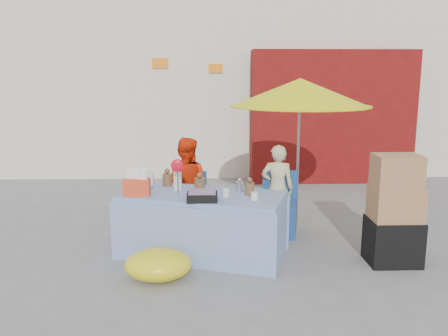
{
  "coord_description": "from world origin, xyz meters",
  "views": [
    {
      "loc": [
        -0.21,
        -5.16,
        2.16
      ],
      "look_at": [
        -0.04,
        0.6,
        1.0
      ],
      "focal_mm": 38.0,
      "sensor_mm": 36.0,
      "label": 1
    }
  ],
  "objects_px": {
    "chair_left": "(186,217)",
    "box_stack": "(395,214)",
    "vendor_orange": "(186,185)",
    "vendor_beige": "(277,188)",
    "market_table": "(202,223)",
    "umbrella": "(300,93)",
    "chair_right": "(278,216)"
  },
  "relations": [
    {
      "from": "chair_left",
      "to": "box_stack",
      "type": "distance_m",
      "value": 2.65
    },
    {
      "from": "vendor_orange",
      "to": "vendor_beige",
      "type": "relative_size",
      "value": 1.08
    },
    {
      "from": "chair_left",
      "to": "vendor_orange",
      "type": "xyz_separation_m",
      "value": [
        -0.0,
        0.13,
        0.4
      ]
    },
    {
      "from": "vendor_beige",
      "to": "box_stack",
      "type": "bearing_deg",
      "value": 146.92
    },
    {
      "from": "market_table",
      "to": "vendor_orange",
      "type": "height_order",
      "value": "vendor_orange"
    },
    {
      "from": "chair_left",
      "to": "umbrella",
      "type": "bearing_deg",
      "value": 22.09
    },
    {
      "from": "market_table",
      "to": "umbrella",
      "type": "xyz_separation_m",
      "value": [
        1.32,
        0.97,
        1.51
      ]
    },
    {
      "from": "chair_right",
      "to": "vendor_orange",
      "type": "height_order",
      "value": "vendor_orange"
    },
    {
      "from": "vendor_orange",
      "to": "umbrella",
      "type": "bearing_deg",
      "value": -162.81
    },
    {
      "from": "market_table",
      "to": "umbrella",
      "type": "distance_m",
      "value": 2.23
    },
    {
      "from": "chair_left",
      "to": "box_stack",
      "type": "xyz_separation_m",
      "value": [
        2.42,
        -1.03,
        0.33
      ]
    },
    {
      "from": "market_table",
      "to": "box_stack",
      "type": "distance_m",
      "value": 2.23
    },
    {
      "from": "chair_right",
      "to": "box_stack",
      "type": "height_order",
      "value": "box_stack"
    },
    {
      "from": "box_stack",
      "to": "chair_right",
      "type": "bearing_deg",
      "value": 138.68
    },
    {
      "from": "vendor_beige",
      "to": "box_stack",
      "type": "height_order",
      "value": "box_stack"
    },
    {
      "from": "umbrella",
      "to": "market_table",
      "type": "bearing_deg",
      "value": -143.56
    },
    {
      "from": "chair_left",
      "to": "vendor_beige",
      "type": "xyz_separation_m",
      "value": [
        1.25,
        0.13,
        0.35
      ]
    },
    {
      "from": "market_table",
      "to": "box_stack",
      "type": "relative_size",
      "value": 1.69
    },
    {
      "from": "umbrella",
      "to": "vendor_orange",
      "type": "bearing_deg",
      "value": -174.47
    },
    {
      "from": "umbrella",
      "to": "chair_right",
      "type": "bearing_deg",
      "value": -136.21
    },
    {
      "from": "chair_left",
      "to": "vendor_orange",
      "type": "height_order",
      "value": "vendor_orange"
    },
    {
      "from": "chair_left",
      "to": "vendor_orange",
      "type": "relative_size",
      "value": 0.65
    },
    {
      "from": "market_table",
      "to": "chair_right",
      "type": "height_order",
      "value": "market_table"
    },
    {
      "from": "chair_right",
      "to": "vendor_beige",
      "type": "relative_size",
      "value": 0.7
    },
    {
      "from": "chair_right",
      "to": "umbrella",
      "type": "relative_size",
      "value": 0.41
    },
    {
      "from": "chair_left",
      "to": "chair_right",
      "type": "relative_size",
      "value": 1.0
    },
    {
      "from": "vendor_beige",
      "to": "box_stack",
      "type": "relative_size",
      "value": 0.95
    },
    {
      "from": "chair_left",
      "to": "box_stack",
      "type": "relative_size",
      "value": 0.67
    },
    {
      "from": "vendor_orange",
      "to": "umbrella",
      "type": "height_order",
      "value": "umbrella"
    },
    {
      "from": "vendor_orange",
      "to": "umbrella",
      "type": "xyz_separation_m",
      "value": [
        1.55,
        0.15,
        1.23
      ]
    },
    {
      "from": "vendor_beige",
      "to": "umbrella",
      "type": "relative_size",
      "value": 0.58
    },
    {
      "from": "vendor_orange",
      "to": "vendor_beige",
      "type": "xyz_separation_m",
      "value": [
        1.25,
        0.0,
        -0.05
      ]
    }
  ]
}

